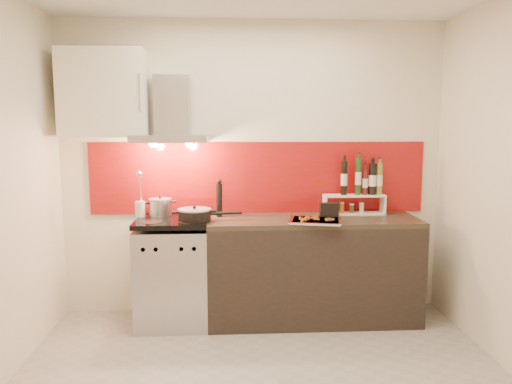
{
  "coord_description": "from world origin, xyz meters",
  "views": [
    {
      "loc": [
        -0.24,
        -3.06,
        1.7
      ],
      "look_at": [
        0.0,
        0.95,
        1.15
      ],
      "focal_mm": 35.0,
      "sensor_mm": 36.0,
      "label": 1
    }
  ],
  "objects": [
    {
      "name": "baking_tray",
      "position": [
        0.48,
        0.91,
        0.92
      ],
      "size": [
        0.49,
        0.41,
        0.03
      ],
      "color": "silver",
      "rests_on": "counter"
    },
    {
      "name": "counter",
      "position": [
        0.5,
        1.1,
        0.45
      ],
      "size": [
        1.8,
        0.6,
        0.9
      ],
      "color": "black",
      "rests_on": "ground"
    },
    {
      "name": "upper_cabinet",
      "position": [
        -1.25,
        1.22,
        1.95
      ],
      "size": [
        0.7,
        0.35,
        0.72
      ],
      "primitive_type": "cube",
      "color": "white",
      "rests_on": "back_wall"
    },
    {
      "name": "utensil_jar",
      "position": [
        -0.98,
        1.19,
        1.02
      ],
      "size": [
        0.09,
        0.13,
        0.41
      ],
      "color": "silver",
      "rests_on": "range_stove"
    },
    {
      "name": "saute_pan",
      "position": [
        -0.5,
        1.0,
        0.96
      ],
      "size": [
        0.53,
        0.28,
        0.13
      ],
      "color": "black",
      "rests_on": "range_stove"
    },
    {
      "name": "range_hood",
      "position": [
        -0.7,
        1.24,
        1.74
      ],
      "size": [
        0.62,
        0.5,
        0.61
      ],
      "color": "#B7B7BA",
      "rests_on": "back_wall"
    },
    {
      "name": "back_wall",
      "position": [
        0.0,
        1.4,
        1.3
      ],
      "size": [
        3.4,
        0.02,
        2.6
      ],
      "primitive_type": "cube",
      "color": "silver",
      "rests_on": "ground"
    },
    {
      "name": "caddy_box",
      "position": [
        0.64,
        1.12,
        0.96
      ],
      "size": [
        0.16,
        0.07,
        0.14
      ],
      "primitive_type": "cube",
      "rotation": [
        0.0,
        0.0,
        -0.03
      ],
      "color": "black",
      "rests_on": "counter"
    },
    {
      "name": "range_stove",
      "position": [
        -0.7,
        1.1,
        0.44
      ],
      "size": [
        0.6,
        0.6,
        0.91
      ],
      "color": "#B7B7BA",
      "rests_on": "ground"
    },
    {
      "name": "step_shelf",
      "position": [
        0.93,
        1.26,
        1.11
      ],
      "size": [
        0.55,
        0.15,
        0.5
      ],
      "color": "white",
      "rests_on": "counter"
    },
    {
      "name": "backsplash",
      "position": [
        0.05,
        1.39,
        1.22
      ],
      "size": [
        3.0,
        0.02,
        0.64
      ],
      "primitive_type": "cube",
      "color": "maroon",
      "rests_on": "back_wall"
    },
    {
      "name": "pepper_mill",
      "position": [
        -0.3,
        1.22,
        1.06
      ],
      "size": [
        0.05,
        0.05,
        0.33
      ],
      "color": "black",
      "rests_on": "counter"
    },
    {
      "name": "stock_pot",
      "position": [
        -0.82,
        1.24,
        0.98
      ],
      "size": [
        0.2,
        0.2,
        0.17
      ],
      "color": "#B7B7BA",
      "rests_on": "range_stove"
    }
  ]
}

